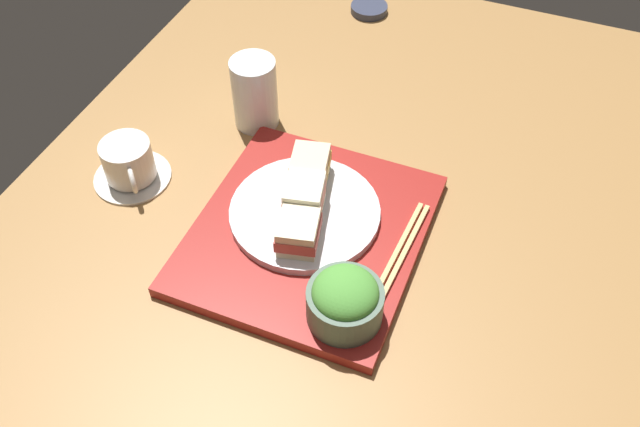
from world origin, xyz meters
TOP-DOWN VIEW (x-y plane):
  - ground_plane at (0.00, 0.00)cm, footprint 140.00×100.00cm
  - serving_tray at (-4.78, 1.23)cm, footprint 36.46×32.76cm
  - sandwich_plate at (-2.47, 2.75)cm, footprint 22.71×22.71cm
  - sandwich_near at (-8.66, 1.07)cm, footprint 7.83×7.21cm
  - sandwich_middle at (-2.47, 2.75)cm, footprint 7.54×6.86cm
  - sandwich_far at (3.71, 4.44)cm, footprint 7.84×7.09cm
  - salad_bowl at (-16.91, -9.05)cm, footprint 10.20×10.20cm
  - chopsticks_pair at (-4.36, -12.86)cm, footprint 20.47×2.96cm
  - coffee_cup at (-4.00, 32.47)cm, footprint 12.48×12.48cm
  - drinking_glass at (16.22, 19.79)cm, footprint 7.71×7.71cm
  - small_sauce_dish at (56.54, 13.08)cm, footprint 7.69×7.69cm

SIDE VIEW (x-z plane):
  - ground_plane at x=0.00cm, z-range -3.00..0.00cm
  - small_sauce_dish at x=56.54cm, z-range 0.00..1.55cm
  - serving_tray at x=-4.78cm, z-range 0.00..1.99cm
  - chopsticks_pair at x=-4.36cm, z-range 1.99..2.69cm
  - sandwich_plate at x=-2.47cm, z-range 1.99..3.29cm
  - coffee_cup at x=-4.00cm, z-range -0.28..6.93cm
  - sandwich_near at x=-8.66cm, z-range 3.29..7.95cm
  - salad_bowl at x=-16.91cm, z-range 1.84..9.48cm
  - sandwich_far at x=3.71cm, z-range 3.29..8.36cm
  - sandwich_middle at x=-2.47cm, z-range 3.29..8.74cm
  - drinking_glass at x=16.22cm, z-range 0.00..12.63cm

